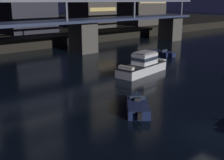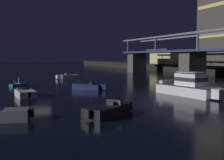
{
  "view_description": "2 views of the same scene",
  "coord_description": "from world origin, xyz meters",
  "px_view_note": "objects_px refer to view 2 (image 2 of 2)",
  "views": [
    {
      "loc": [
        -17.27,
        -9.09,
        9.23
      ],
      "look_at": [
        0.9,
        11.73,
        1.44
      ],
      "focal_mm": 45.21,
      "sensor_mm": 36.0,
      "label": 1
    },
    {
      "loc": [
        36.97,
        -5.26,
        4.52
      ],
      "look_at": [
        4.28,
        8.11,
        1.65
      ],
      "focal_mm": 46.0,
      "sensor_mm": 36.0,
      "label": 2
    }
  ],
  "objects_px": {
    "speedboat_near_center": "(89,87)",
    "speedboat_near_right": "(69,77)",
    "waterfront_pavilion": "(167,57)",
    "speedboat_mid_left": "(25,93)",
    "speedboat_far_left": "(109,110)",
    "cabin_cruiser_near_left": "(189,87)",
    "dinghy_with_paddler": "(19,85)"
  },
  "relations": [
    {
      "from": "speedboat_near_right",
      "to": "dinghy_with_paddler",
      "type": "distance_m",
      "value": 17.13
    },
    {
      "from": "waterfront_pavilion",
      "to": "dinghy_with_paddler",
      "type": "bearing_deg",
      "value": -55.48
    },
    {
      "from": "cabin_cruiser_near_left",
      "to": "dinghy_with_paddler",
      "type": "height_order",
      "value": "cabin_cruiser_near_left"
    },
    {
      "from": "waterfront_pavilion",
      "to": "speedboat_near_center",
      "type": "xyz_separation_m",
      "value": [
        40.17,
        -38.77,
        -4.02
      ]
    },
    {
      "from": "speedboat_near_center",
      "to": "waterfront_pavilion",
      "type": "bearing_deg",
      "value": 136.02
    },
    {
      "from": "waterfront_pavilion",
      "to": "speedboat_far_left",
      "type": "bearing_deg",
      "value": -36.62
    },
    {
      "from": "cabin_cruiser_near_left",
      "to": "speedboat_near_center",
      "type": "height_order",
      "value": "cabin_cruiser_near_left"
    },
    {
      "from": "speedboat_near_center",
      "to": "speedboat_far_left",
      "type": "height_order",
      "value": "same"
    },
    {
      "from": "speedboat_mid_left",
      "to": "speedboat_far_left",
      "type": "distance_m",
      "value": 13.99
    },
    {
      "from": "speedboat_near_right",
      "to": "speedboat_far_left",
      "type": "bearing_deg",
      "value": -9.08
    },
    {
      "from": "cabin_cruiser_near_left",
      "to": "speedboat_far_left",
      "type": "height_order",
      "value": "cabin_cruiser_near_left"
    },
    {
      "from": "waterfront_pavilion",
      "to": "cabin_cruiser_near_left",
      "type": "bearing_deg",
      "value": -30.66
    },
    {
      "from": "waterfront_pavilion",
      "to": "speedboat_near_center",
      "type": "height_order",
      "value": "waterfront_pavilion"
    },
    {
      "from": "cabin_cruiser_near_left",
      "to": "dinghy_with_paddler",
      "type": "relative_size",
      "value": 3.31
    },
    {
      "from": "speedboat_near_center",
      "to": "speedboat_near_right",
      "type": "distance_m",
      "value": 20.9
    },
    {
      "from": "speedboat_far_left",
      "to": "speedboat_near_center",
      "type": "bearing_deg",
      "value": 167.23
    },
    {
      "from": "speedboat_near_center",
      "to": "dinghy_with_paddler",
      "type": "distance_m",
      "value": 11.49
    },
    {
      "from": "cabin_cruiser_near_left",
      "to": "dinghy_with_paddler",
      "type": "bearing_deg",
      "value": -135.39
    },
    {
      "from": "waterfront_pavilion",
      "to": "speedboat_mid_left",
      "type": "relative_size",
      "value": 2.37
    },
    {
      "from": "waterfront_pavilion",
      "to": "speedboat_near_center",
      "type": "bearing_deg",
      "value": -43.98
    },
    {
      "from": "speedboat_near_right",
      "to": "speedboat_mid_left",
      "type": "relative_size",
      "value": 1.0
    },
    {
      "from": "speedboat_near_right",
      "to": "speedboat_mid_left",
      "type": "distance_m",
      "value": 27.3
    },
    {
      "from": "dinghy_with_paddler",
      "to": "speedboat_near_center",
      "type": "bearing_deg",
      "value": 49.05
    },
    {
      "from": "speedboat_near_center",
      "to": "speedboat_mid_left",
      "type": "relative_size",
      "value": 0.86
    },
    {
      "from": "waterfront_pavilion",
      "to": "speedboat_far_left",
      "type": "xyz_separation_m",
      "value": [
        57.42,
        -42.68,
        -4.02
      ]
    },
    {
      "from": "speedboat_near_right",
      "to": "waterfront_pavilion",
      "type": "bearing_deg",
      "value": 117.91
    },
    {
      "from": "speedboat_near_center",
      "to": "speedboat_mid_left",
      "type": "xyz_separation_m",
      "value": [
        4.18,
        -8.88,
        0.0
      ]
    },
    {
      "from": "cabin_cruiser_near_left",
      "to": "speedboat_far_left",
      "type": "xyz_separation_m",
      "value": [
        7.0,
        -12.78,
        -0.64
      ]
    },
    {
      "from": "speedboat_near_center",
      "to": "speedboat_near_right",
      "type": "bearing_deg",
      "value": 174.05
    },
    {
      "from": "speedboat_far_left",
      "to": "dinghy_with_paddler",
      "type": "height_order",
      "value": "dinghy_with_paddler"
    },
    {
      "from": "cabin_cruiser_near_left",
      "to": "speedboat_near_center",
      "type": "relative_size",
      "value": 2.08
    },
    {
      "from": "speedboat_far_left",
      "to": "speedboat_mid_left",
      "type": "bearing_deg",
      "value": -159.2
    }
  ]
}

